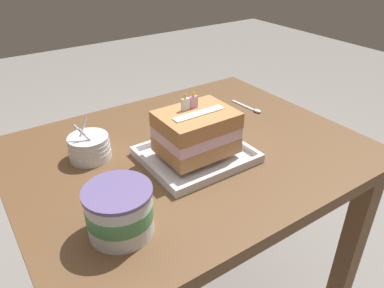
{
  "coord_description": "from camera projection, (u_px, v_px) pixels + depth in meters",
  "views": [
    {
      "loc": [
        -0.5,
        -0.76,
        1.32
      ],
      "look_at": [
        -0.01,
        -0.03,
        0.8
      ],
      "focal_mm": 34.55,
      "sensor_mm": 36.0,
      "label": 1
    }
  ],
  "objects": [
    {
      "name": "dining_table",
      "position": [
        188.0,
        184.0,
        1.13
      ],
      "size": [
        0.98,
        0.77,
        0.77
      ],
      "color": "brown",
      "rests_on": "ground_plane"
    },
    {
      "name": "foil_tray",
      "position": [
        196.0,
        156.0,
        1.02
      ],
      "size": [
        0.28,
        0.24,
        0.02
      ],
      "color": "silver",
      "rests_on": "dining_table"
    },
    {
      "name": "birthday_cake",
      "position": [
        196.0,
        132.0,
        0.98
      ],
      "size": [
        0.2,
        0.15,
        0.16
      ],
      "color": "#BC7D4A",
      "rests_on": "foil_tray"
    },
    {
      "name": "bowl_stack",
      "position": [
        89.0,
        147.0,
        1.01
      ],
      "size": [
        0.11,
        0.11,
        0.11
      ],
      "color": "white",
      "rests_on": "dining_table"
    },
    {
      "name": "ice_cream_tub",
      "position": [
        119.0,
        211.0,
        0.75
      ],
      "size": [
        0.14,
        0.14,
        0.11
      ],
      "color": "white",
      "rests_on": "dining_table"
    },
    {
      "name": "serving_spoon_near_tray",
      "position": [
        252.0,
        109.0,
        1.29
      ],
      "size": [
        0.03,
        0.14,
        0.01
      ],
      "color": "silver",
      "rests_on": "dining_table"
    }
  ]
}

